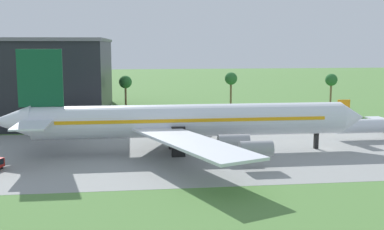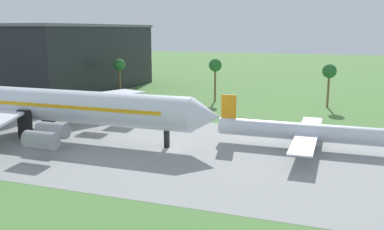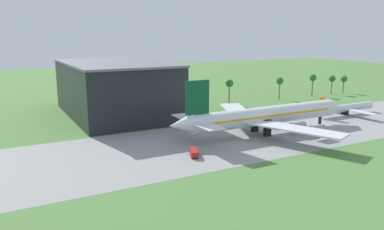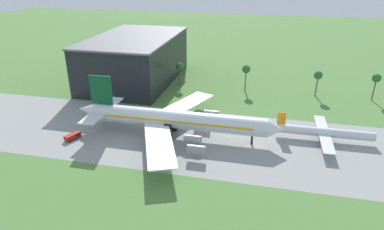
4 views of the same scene
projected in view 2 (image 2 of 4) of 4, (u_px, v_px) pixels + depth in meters
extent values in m
plane|color=#517F3D|center=(171.00, 149.00, 72.26)|extent=(600.00, 600.00, 0.00)
cube|color=gray|center=(171.00, 149.00, 72.26)|extent=(320.00, 44.00, 0.02)
cylinder|color=silver|center=(48.00, 105.00, 79.86)|extent=(57.24, 5.95, 5.95)
cone|color=silver|center=(206.00, 116.00, 69.48)|extent=(4.76, 5.83, 5.83)
cube|color=#EFA314|center=(48.00, 102.00, 79.77)|extent=(48.65, 6.07, 0.60)
cube|color=silver|center=(84.00, 98.00, 94.24)|extent=(18.14, 30.05, 0.44)
cylinder|color=gray|center=(53.00, 130.00, 71.71)|extent=(5.36, 2.68, 2.68)
cylinder|color=gray|center=(41.00, 140.00, 65.42)|extent=(5.36, 2.68, 2.68)
cylinder|color=gray|center=(99.00, 115.00, 84.87)|extent=(5.36, 2.68, 2.68)
cylinder|color=gray|center=(124.00, 110.00, 89.55)|extent=(5.36, 2.68, 2.68)
cube|color=black|center=(167.00, 132.00, 72.46)|extent=(0.70, 0.90, 5.40)
cube|color=black|center=(25.00, 124.00, 78.44)|extent=(2.40, 1.20, 5.40)
cube|color=black|center=(48.00, 118.00, 84.48)|extent=(2.40, 1.20, 5.40)
cylinder|color=silver|center=(307.00, 132.00, 72.04)|extent=(30.56, 3.27, 2.98)
cube|color=orange|center=(229.00, 106.00, 75.81)|extent=(2.69, 0.27, 4.18)
cube|color=silver|center=(307.00, 134.00, 72.10)|extent=(3.84, 27.51, 0.24)
cube|color=black|center=(307.00, 140.00, 72.32)|extent=(1.23, 2.70, 2.83)
cube|color=black|center=(62.00, 59.00, 139.71)|extent=(36.00, 60.00, 20.59)
cube|color=slate|center=(60.00, 26.00, 137.60)|extent=(36.72, 61.20, 0.80)
cylinder|color=brown|center=(215.00, 84.00, 119.73)|extent=(0.56, 0.56, 9.47)
sphere|color=#28662D|center=(215.00, 65.00, 118.68)|extent=(3.60, 3.60, 3.60)
cylinder|color=brown|center=(120.00, 81.00, 129.91)|extent=(0.56, 0.56, 8.75)
sphere|color=#28662D|center=(119.00, 65.00, 128.94)|extent=(3.60, 3.60, 3.60)
cylinder|color=brown|center=(328.00, 91.00, 109.64)|extent=(0.56, 0.56, 8.81)
sphere|color=#28662D|center=(329.00, 71.00, 108.66)|extent=(3.60, 3.60, 3.60)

